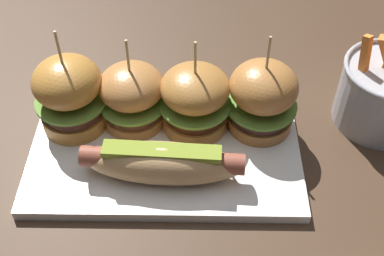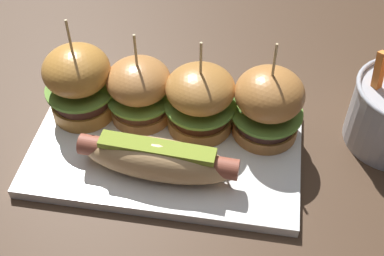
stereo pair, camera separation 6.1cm
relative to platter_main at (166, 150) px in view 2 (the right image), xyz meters
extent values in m
plane|color=#422D1E|center=(0.00, 0.00, -0.01)|extent=(3.00, 3.00, 0.00)
cube|color=white|center=(0.00, 0.00, 0.00)|extent=(0.34, 0.20, 0.01)
ellipsoid|color=tan|center=(0.00, -0.04, 0.03)|extent=(0.18, 0.06, 0.05)
cylinder|color=brown|center=(0.00, -0.04, 0.04)|extent=(0.19, 0.04, 0.03)
cube|color=olive|center=(0.00, -0.04, 0.05)|extent=(0.14, 0.03, 0.01)
cylinder|color=#C08136|center=(-0.12, 0.05, 0.02)|extent=(0.08, 0.08, 0.02)
cylinder|color=#512C23|center=(-0.12, 0.05, 0.04)|extent=(0.08, 0.08, 0.02)
cylinder|color=#6B9E3D|center=(-0.12, 0.05, 0.05)|extent=(0.09, 0.09, 0.00)
ellipsoid|color=#C08136|center=(-0.12, 0.05, 0.08)|extent=(0.09, 0.09, 0.06)
cylinder|color=tan|center=(-0.12, 0.05, 0.12)|extent=(0.00, 0.00, 0.06)
cylinder|color=#B4763D|center=(-0.04, 0.05, 0.02)|extent=(0.08, 0.08, 0.02)
cylinder|color=brown|center=(-0.04, 0.05, 0.03)|extent=(0.07, 0.07, 0.02)
cylinder|color=#6B9E3D|center=(-0.04, 0.05, 0.04)|extent=(0.09, 0.09, 0.00)
ellipsoid|color=#B4763D|center=(-0.04, 0.05, 0.07)|extent=(0.08, 0.08, 0.05)
cylinder|color=tan|center=(-0.04, 0.05, 0.11)|extent=(0.00, 0.00, 0.06)
cylinder|color=#AC7235|center=(0.04, 0.04, 0.02)|extent=(0.08, 0.08, 0.02)
cylinder|color=#432112|center=(0.04, 0.04, 0.03)|extent=(0.08, 0.08, 0.02)
cylinder|color=#609338|center=(0.04, 0.04, 0.05)|extent=(0.09, 0.09, 0.00)
ellipsoid|color=#AC7235|center=(0.04, 0.04, 0.07)|extent=(0.09, 0.09, 0.05)
cylinder|color=tan|center=(0.04, 0.04, 0.11)|extent=(0.00, 0.00, 0.06)
cylinder|color=#AF7239|center=(0.12, 0.05, 0.02)|extent=(0.08, 0.08, 0.02)
cylinder|color=#462924|center=(0.12, 0.05, 0.03)|extent=(0.08, 0.08, 0.02)
cylinder|color=#609338|center=(0.12, 0.05, 0.04)|extent=(0.09, 0.09, 0.00)
ellipsoid|color=#AF7239|center=(0.12, 0.05, 0.07)|extent=(0.09, 0.09, 0.06)
cylinder|color=tan|center=(0.12, 0.05, 0.12)|extent=(0.00, 0.00, 0.06)
cube|color=orange|center=(0.25, 0.08, 0.08)|extent=(0.02, 0.03, 0.08)
camera|label=1|loc=(0.04, -0.42, 0.49)|focal=47.76mm
camera|label=2|loc=(0.10, -0.42, 0.49)|focal=47.76mm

